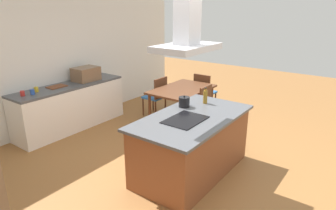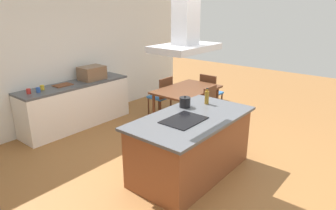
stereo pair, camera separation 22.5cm
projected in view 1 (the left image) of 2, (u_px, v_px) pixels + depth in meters
The scene contains 17 objects.
ground at pixel (120, 145), 5.41m from camera, with size 16.00×16.00×0.00m, color #936033.
wall_back at pixel (54, 60), 5.95m from camera, with size 7.20×0.10×2.70m, color white.
kitchen_island at pixel (192, 144), 4.42m from camera, with size 1.94×1.05×0.90m.
cooktop at pixel (185, 120), 4.13m from camera, with size 0.60×0.44×0.01m, color black.
tea_kettle at pixel (184, 102), 4.64m from camera, with size 0.22×0.17×0.18m.
olive_oil_bottle at pixel (205, 97), 4.79m from camera, with size 0.07×0.07×0.26m.
back_counter at pixel (71, 107), 6.05m from camera, with size 2.30×0.62×0.90m.
countertop_microwave at pixel (86, 74), 6.20m from camera, with size 0.50×0.38×0.28m, color brown.
coffee_mug_red at pixel (22, 93), 5.19m from camera, with size 0.08×0.08×0.09m, color red.
coffee_mug_blue at pixel (32, 92), 5.28m from camera, with size 0.08×0.08×0.09m, color #2D56B2.
coffee_mug_yellow at pixel (36, 89), 5.43m from camera, with size 0.08×0.08×0.09m, color gold.
cutting_board at pixel (57, 87), 5.75m from camera, with size 0.34×0.24×0.02m, color brown.
dining_table at pixel (182, 92), 6.25m from camera, with size 1.40×0.90×0.75m.
chair_at_right_end at pixel (204, 90), 7.00m from camera, with size 0.42×0.42×0.89m.
chair_facing_back_wall at pixel (157, 94), 6.67m from camera, with size 0.42×0.42×0.89m.
chair_facing_island at pixel (210, 106), 5.93m from camera, with size 0.42×0.42×0.89m.
range_hood at pixel (187, 31), 3.74m from camera, with size 0.90×0.55×0.78m.
Camera 1 is at (-3.43, -2.08, 2.43)m, focal length 32.10 mm.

